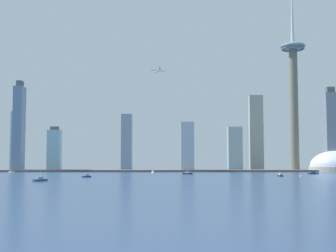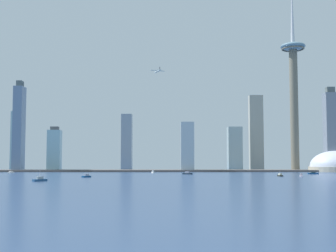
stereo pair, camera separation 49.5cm
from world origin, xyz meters
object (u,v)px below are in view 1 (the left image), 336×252
Objects in this scene: skyscraper_8 at (187,147)px; boat_3 at (86,176)px; boat_1 at (153,172)px; boat_4 at (40,180)px; boat_6 at (301,175)px; boat_0 at (188,173)px; airplane at (157,71)px; skyscraper_0 at (54,150)px; boat_5 at (280,175)px; skyscraper_6 at (256,133)px; skyscraper_7 at (19,128)px; boat_7 at (313,173)px; boat_2 at (11,172)px; skyscraper_3 at (127,142)px; skyscraper_4 at (17,141)px; observation_tower at (294,79)px; skyscraper_5 at (331,131)px; stadium_dome at (335,167)px; skyscraper_1 at (235,149)px.

skyscraper_8 is 292.46m from boat_3.
boat_4 is (-112.00, -269.99, 0.15)m from boat_1.
boat_1 reaches higher than boat_6.
airplane reaches higher than boat_0.
boat_4 is 0.53× the size of airplane.
skyscraper_0 is 6.97× the size of boat_5.
skyscraper_6 is at bearing 31.19° from skyscraper_8.
skyscraper_7 is at bearing 71.75° from airplane.
boat_6 is at bearing 59.99° from boat_7.
skyscraper_6 is 480.79m from boat_2.
skyscraper_3 is 6.95× the size of boat_7.
boat_1 is at bearing -30.41° from skyscraper_4.
observation_tower is at bearing -9.19° from skyscraper_3.
observation_tower is 482.59m from boat_3.
skyscraper_3 is 379.33m from boat_7.
boat_7 is at bearing -16.08° from skyscraper_7.
skyscraper_6 reaches higher than skyscraper_0.
skyscraper_5 is (537.73, 12.28, 38.17)m from skyscraper_0.
skyscraper_8 is at bearing 126.67° from boat_1.
skyscraper_7 is 10.42× the size of boat_7.
boat_4 is 1.43× the size of boat_6.
stadium_dome is 493.03m from boat_3.
stadium_dome is 577.31m from boat_4.
skyscraper_4 is 1.31× the size of skyscraper_8.
boat_1 is (-60.88, -83.85, -44.23)m from skyscraper_8.
observation_tower reaches higher than boat_4.
boat_5 is (175.37, -137.95, -0.20)m from boat_1.
skyscraper_7 is (-197.89, -67.97, 25.07)m from skyscraper_3.
skyscraper_4 is at bearing -155.20° from boat_2.
skyscraper_5 is 15.69× the size of boat_6.
boat_3 reaches higher than boat_6.
skyscraper_6 is 11.74× the size of boat_3.
airplane is at bearing -39.67° from boat_0.
boat_0 is (-104.84, -206.86, -42.12)m from skyscraper_1.
boat_7 is (42.92, -220.45, -76.00)m from skyscraper_6.
boat_3 reaches higher than boat_2.
boat_0 is at bearing 71.56° from boat_6.
skyscraper_7 reaches higher than boat_2.
skyscraper_6 is at bearing 174.87° from boat_3.
boat_1 is (256.33, -97.69, -80.54)m from skyscraper_7.
stadium_dome is 9.09× the size of boat_1.
skyscraper_7 is at bearing 177.50° from skyscraper_8.
boat_5 is at bearing -86.72° from skyscraper_1.
boat_4 is at bearing 123.16° from boat_6.
skyscraper_3 is 1.24× the size of skyscraper_8.
skyscraper_8 is 3.22× the size of airplane.
observation_tower is 566.51m from skyscraper_4.
skyscraper_8 reaches higher than boat_3.
boat_3 is at bearing -56.59° from skyscraper_7.
boat_7 is at bearing -34.75° from skyscraper_3.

